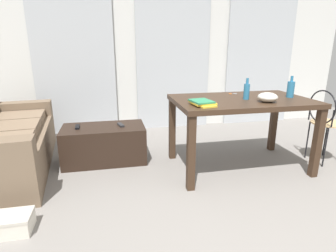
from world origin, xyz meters
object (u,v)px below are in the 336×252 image
object	(u,v)px
scissors	(232,94)
tv_remote_secondary	(77,127)
bottle_near	(291,89)
coffee_table	(104,144)
book_stack	(202,103)
tv_remote_primary	(121,125)
craft_table	(241,108)
couch	(2,145)
shoebox	(7,224)
bottle_far	(247,91)
wire_chair	(325,118)
bowl	(268,97)

from	to	relation	value
scissors	tv_remote_secondary	size ratio (longest dim) A/B	0.63
bottle_near	scissors	world-z (taller)	bottle_near
coffee_table	bottle_near	xyz separation A→B (m)	(2.00, -0.50, 0.66)
coffee_table	book_stack	size ratio (longest dim) A/B	3.38
book_stack	tv_remote_primary	world-z (taller)	book_stack
coffee_table	bottle_near	distance (m)	2.16
craft_table	book_stack	world-z (taller)	book_stack
couch	shoebox	xyz separation A→B (m)	(0.38, -1.16, -0.22)
craft_table	bottle_near	world-z (taller)	bottle_near
book_stack	coffee_table	bearing A→B (deg)	143.80
shoebox	coffee_table	bearing A→B (deg)	59.94
craft_table	bottle_far	bearing A→B (deg)	-53.90
wire_chair	bottle_far	bearing A→B (deg)	177.83
bowl	shoebox	size ratio (longest dim) A/B	0.55
wire_chair	tv_remote_secondary	world-z (taller)	wire_chair
bottle_near	tv_remote_secondary	distance (m)	2.38
bowl	coffee_table	bearing A→B (deg)	157.28
coffee_table	craft_table	xyz separation A→B (m)	(1.46, -0.47, 0.47)
tv_remote_secondary	shoebox	bearing A→B (deg)	-112.00
tv_remote_primary	tv_remote_secondary	bearing A→B (deg)	164.08
wire_chair	scissors	xyz separation A→B (m)	(-0.98, 0.37, 0.24)
book_stack	shoebox	bearing A→B (deg)	-163.02
book_stack	scissors	distance (m)	0.75
craft_table	shoebox	xyz separation A→B (m)	(-2.15, -0.72, -0.61)
wire_chair	bowl	size ratio (longest dim) A/B	4.37
coffee_table	wire_chair	xyz separation A→B (m)	(2.46, -0.54, 0.32)
tv_remote_primary	book_stack	bearing A→B (deg)	-56.22
scissors	couch	bearing A→B (deg)	176.85
craft_table	bottle_near	bearing A→B (deg)	-3.34
wire_chair	book_stack	xyz separation A→B (m)	(-1.51, -0.15, 0.26)
bottle_far	shoebox	bearing A→B (deg)	-162.53
shoebox	couch	bearing A→B (deg)	108.01
couch	craft_table	world-z (taller)	craft_table
bottle_near	scissors	size ratio (longest dim) A/B	2.38
tv_remote_primary	bowl	bearing A→B (deg)	-38.92
couch	bottle_near	xyz separation A→B (m)	(3.07, -0.47, 0.57)
bottle_far	scissors	world-z (taller)	bottle_far
bottle_far	tv_remote_secondary	bearing A→B (deg)	163.58
book_stack	tv_remote_primary	bearing A→B (deg)	137.35
bowl	couch	bearing A→B (deg)	166.41
wire_chair	tv_remote_primary	xyz separation A→B (m)	(-2.26, 0.54, -0.10)
tv_remote_primary	bottle_far	bearing A→B (deg)	-34.86
bottle_far	tv_remote_primary	size ratio (longest dim) A/B	1.54
wire_chair	bottle_far	size ratio (longest dim) A/B	3.88
bottle_near	shoebox	size ratio (longest dim) A/B	0.65
wire_chair	bottle_near	size ratio (longest dim) A/B	3.70
scissors	tv_remote_secondary	bearing A→B (deg)	174.01
tv_remote_primary	craft_table	bearing A→B (deg)	-33.80
bowl	tv_remote_secondary	xyz separation A→B (m)	(-1.91, 0.70, -0.39)
tv_remote_primary	scissors	bearing A→B (deg)	-20.92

